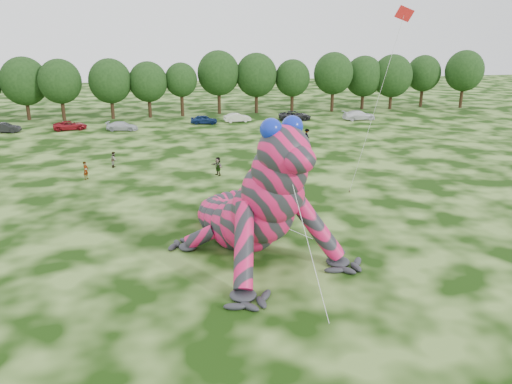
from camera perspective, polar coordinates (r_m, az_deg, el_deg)
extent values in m
plane|color=#16330A|center=(29.78, -3.32, -8.92)|extent=(240.00, 240.00, 0.00)
cube|color=red|center=(39.87, 16.61, 18.94)|extent=(1.62, 0.74, 1.17)
cylinder|color=silver|center=(41.48, 13.37, 8.96)|extent=(0.02, 0.02, 15.19)
cylinder|color=#382314|center=(44.32, 10.62, 0.11)|extent=(0.08, 0.08, 0.24)
imported|color=black|center=(77.97, -26.79, 6.57)|extent=(4.19, 1.70, 1.35)
imported|color=maroon|center=(76.45, -20.47, 7.14)|extent=(4.90, 2.82, 1.28)
imported|color=silver|center=(73.72, -15.05, 7.29)|extent=(4.66, 2.64, 1.27)
imported|color=#102450|center=(76.86, -5.97, 8.25)|extent=(4.24, 2.33, 1.37)
imported|color=silver|center=(78.18, -2.15, 8.49)|extent=(4.24, 1.83, 1.36)
imported|color=#272729|center=(80.09, 4.46, 8.70)|extent=(5.35, 2.91, 1.42)
imported|color=white|center=(81.61, 11.69, 8.59)|extent=(5.21, 2.16, 1.51)
imported|color=gray|center=(49.94, -18.88, 2.35)|extent=(0.63, 0.75, 1.73)
imported|color=gray|center=(48.73, -4.38, 2.95)|extent=(1.21, 1.75, 1.81)
imported|color=gray|center=(63.23, 5.84, 6.38)|extent=(0.91, 1.29, 1.82)
imported|color=gray|center=(53.62, -15.91, 3.60)|extent=(0.78, 0.91, 1.63)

